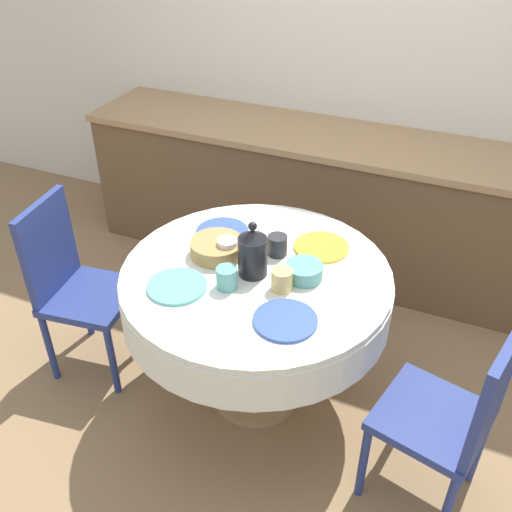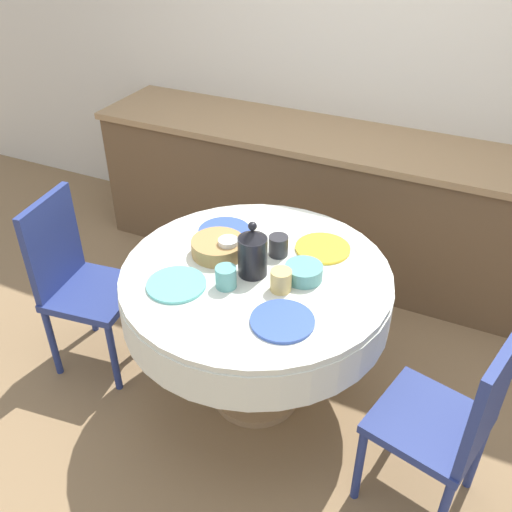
{
  "view_description": "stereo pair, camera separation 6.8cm",
  "coord_description": "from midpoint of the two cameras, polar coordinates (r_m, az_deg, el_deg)",
  "views": [
    {
      "loc": [
        0.79,
        -1.82,
        2.22
      ],
      "look_at": [
        0.0,
        0.0,
        0.85
      ],
      "focal_mm": 40.0,
      "sensor_mm": 36.0,
      "label": 1
    },
    {
      "loc": [
        0.85,
        -1.79,
        2.22
      ],
      "look_at": [
        0.0,
        0.0,
        0.85
      ],
      "focal_mm": 40.0,
      "sensor_mm": 36.0,
      "label": 2
    }
  ],
  "objects": [
    {
      "name": "coffee_carafe",
      "position": [
        2.39,
        0.47,
        0.36
      ],
      "size": [
        0.13,
        0.13,
        0.26
      ],
      "color": "black",
      "rests_on": "dining_table"
    },
    {
      "name": "cup_far_right",
      "position": [
        2.54,
        3.02,
        1.03
      ],
      "size": [
        0.09,
        0.09,
        0.09
      ],
      "primitive_type": "cylinder",
      "color": "#28282D",
      "rests_on": "dining_table"
    },
    {
      "name": "chair_left",
      "position": [
        2.33,
        19.83,
        -15.1
      ],
      "size": [
        0.48,
        0.48,
        0.95
      ],
      "rotation": [
        0.0,
        0.0,
        1.33
      ],
      "color": "navy",
      "rests_on": "ground_plane"
    },
    {
      "name": "dining_table",
      "position": [
        2.54,
        0.77,
        -3.89
      ],
      "size": [
        1.19,
        1.19,
        0.77
      ],
      "color": "tan",
      "rests_on": "ground_plane"
    },
    {
      "name": "chair_right",
      "position": [
        2.97,
        -16.8,
        -2.06
      ],
      "size": [
        0.45,
        0.45,
        0.95
      ],
      "rotation": [
        0.0,
        0.0,
        -1.44
      ],
      "color": "navy",
      "rests_on": "ground_plane"
    },
    {
      "name": "kitchen_counter",
      "position": [
        3.66,
        9.25,
        5.11
      ],
      "size": [
        3.24,
        0.64,
        0.89
      ],
      "color": "brown",
      "rests_on": "ground_plane"
    },
    {
      "name": "cup_near_right",
      "position": [
        2.33,
        3.35,
        -2.46
      ],
      "size": [
        0.09,
        0.09,
        0.09
      ],
      "primitive_type": "cylinder",
      "color": "#DBB766",
      "rests_on": "dining_table"
    },
    {
      "name": "plate_far_right",
      "position": [
        2.62,
        7.44,
        0.77
      ],
      "size": [
        0.25,
        0.25,
        0.01
      ],
      "primitive_type": "cylinder",
      "color": "yellow",
      "rests_on": "dining_table"
    },
    {
      "name": "fruit_bowl",
      "position": [
        2.41,
        5.6,
        -1.64
      ],
      "size": [
        0.16,
        0.16,
        0.07
      ],
      "primitive_type": "cylinder",
      "color": "#569993",
      "rests_on": "dining_table"
    },
    {
      "name": "ground_plane",
      "position": [
        2.98,
        0.67,
        -13.61
      ],
      "size": [
        12.0,
        12.0,
        0.0
      ],
      "primitive_type": "plane",
      "color": "#8E704C"
    },
    {
      "name": "plate_near_right",
      "position": [
        2.2,
        3.54,
        -6.51
      ],
      "size": [
        0.25,
        0.25,
        0.01
      ],
      "primitive_type": "cylinder",
      "color": "#3856AD",
      "rests_on": "dining_table"
    },
    {
      "name": "cup_far_left",
      "position": [
        2.52,
        -2.01,
        0.77
      ],
      "size": [
        0.09,
        0.09,
        0.09
      ],
      "primitive_type": "cylinder",
      "color": "white",
      "rests_on": "dining_table"
    },
    {
      "name": "bread_basket",
      "position": [
        2.56,
        -3.06,
        0.88
      ],
      "size": [
        0.24,
        0.24,
        0.07
      ],
      "primitive_type": "cylinder",
      "color": "#AD844C",
      "rests_on": "dining_table"
    },
    {
      "name": "wall_back",
      "position": [
        3.65,
        12.25,
        19.2
      ],
      "size": [
        7.0,
        0.05,
        2.6
      ],
      "color": "silver",
      "rests_on": "ground_plane"
    },
    {
      "name": "plate_near_left",
      "position": [
        2.39,
        -7.16,
        -2.85
      ],
      "size": [
        0.25,
        0.25,
        0.01
      ],
      "primitive_type": "cylinder",
      "color": "#60BCB7",
      "rests_on": "dining_table"
    },
    {
      "name": "cup_near_left",
      "position": [
        2.35,
        -2.2,
        -2.14
      ],
      "size": [
        0.09,
        0.09,
        0.09
      ],
      "primitive_type": "cylinder",
      "color": "#5BA39E",
      "rests_on": "dining_table"
    },
    {
      "name": "plate_far_left",
      "position": [
        2.72,
        -2.45,
        2.48
      ],
      "size": [
        0.25,
        0.25,
        0.01
      ],
      "primitive_type": "cylinder",
      "color": "#3856AD",
      "rests_on": "dining_table"
    }
  ]
}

